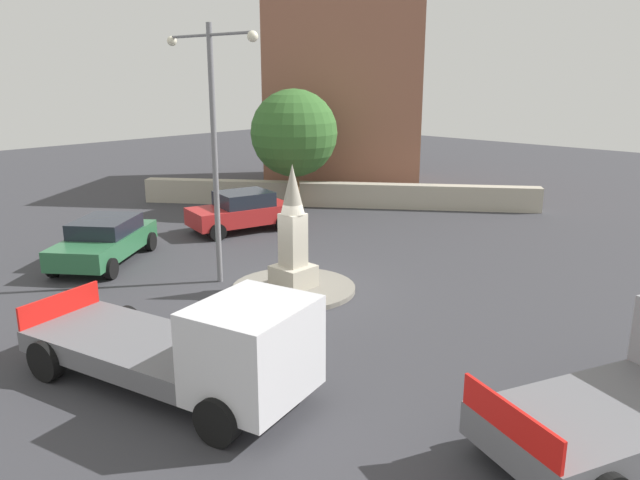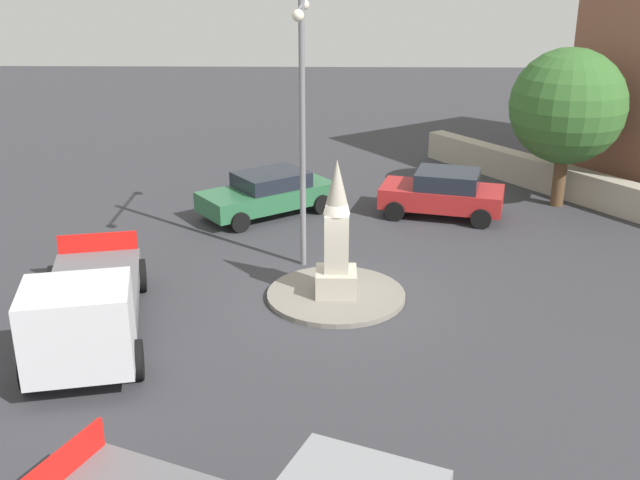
% 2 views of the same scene
% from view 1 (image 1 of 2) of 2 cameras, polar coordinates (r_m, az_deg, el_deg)
% --- Properties ---
extents(ground_plane, '(80.00, 80.00, 0.00)m').
position_cam_1_polar(ground_plane, '(17.59, -2.44, -4.67)').
color(ground_plane, '#38383D').
extents(traffic_island, '(3.49, 3.49, 0.13)m').
position_cam_1_polar(traffic_island, '(17.56, -2.45, -4.47)').
color(traffic_island, gray).
rests_on(traffic_island, ground).
extents(monument, '(1.02, 1.02, 3.46)m').
position_cam_1_polar(monument, '(17.11, -2.50, 0.31)').
color(monument, '#B2AA99').
rests_on(monument, traffic_island).
extents(streetlamp, '(3.77, 0.28, 7.25)m').
position_cam_1_polar(streetlamp, '(17.65, -9.77, 10.11)').
color(streetlamp, slate).
rests_on(streetlamp, ground).
extents(car_red_waiting, '(2.80, 4.24, 1.53)m').
position_cam_1_polar(car_red_waiting, '(24.19, -7.23, 2.69)').
color(car_red_waiting, '#B22323').
rests_on(car_red_waiting, ground).
extents(car_green_passing, '(4.07, 4.64, 1.43)m').
position_cam_1_polar(car_green_passing, '(21.11, -19.19, 0.02)').
color(car_green_passing, '#2D6B42').
rests_on(car_green_passing, ground).
extents(truck_white_approaching, '(6.40, 3.44, 2.12)m').
position_cam_1_polar(truck_white_approaching, '(11.93, -11.11, -9.82)').
color(truck_white_approaching, silver).
rests_on(truck_white_approaching, ground).
extents(stone_boundary_wall, '(15.18, 11.09, 1.09)m').
position_cam_1_polar(stone_boundary_wall, '(28.51, 1.56, 4.20)').
color(stone_boundary_wall, '#B2AA99').
rests_on(stone_boundary_wall, ground).
extents(corner_building, '(11.11, 11.38, 9.73)m').
position_cam_1_polar(corner_building, '(33.79, 2.68, 13.28)').
color(corner_building, '#935B47').
rests_on(corner_building, ground).
extents(tree_near_wall, '(3.79, 3.79, 5.31)m').
position_cam_1_polar(tree_near_wall, '(27.37, -2.40, 9.77)').
color(tree_near_wall, brown).
rests_on(tree_near_wall, ground).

